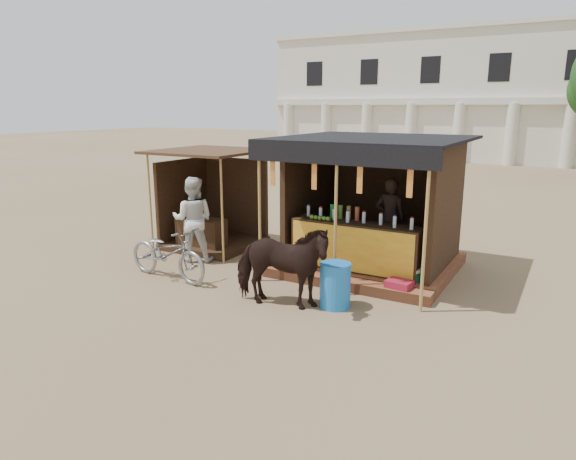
# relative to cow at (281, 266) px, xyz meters

# --- Properties ---
(ground) EXTENTS (120.00, 120.00, 0.00)m
(ground) POSITION_rel_cow_xyz_m (-0.45, -0.56, -0.74)
(ground) COLOR #846B4C
(ground) RESTS_ON ground
(main_stall) EXTENTS (3.60, 3.61, 2.78)m
(main_stall) POSITION_rel_cow_xyz_m (0.57, 2.80, 0.28)
(main_stall) COLOR brown
(main_stall) RESTS_ON ground
(secondary_stall) EXTENTS (2.40, 2.40, 2.38)m
(secondary_stall) POSITION_rel_cow_xyz_m (-3.62, 2.67, 0.11)
(secondary_stall) COLOR #352313
(secondary_stall) RESTS_ON ground
(cow) EXTENTS (1.89, 1.14, 1.49)m
(cow) POSITION_rel_cow_xyz_m (0.00, 0.00, 0.00)
(cow) COLOR black
(cow) RESTS_ON ground
(motorbike) EXTENTS (2.08, 0.88, 1.06)m
(motorbike) POSITION_rel_cow_xyz_m (-2.74, 0.20, -0.21)
(motorbike) COLOR gray
(motorbike) RESTS_ON ground
(bystander) EXTENTS (1.14, 1.06, 1.89)m
(bystander) POSITION_rel_cow_xyz_m (-3.10, 1.44, 0.20)
(bystander) COLOR silver
(bystander) RESTS_ON ground
(blue_barrel) EXTENTS (0.67, 0.67, 0.79)m
(blue_barrel) POSITION_rel_cow_xyz_m (0.80, 0.47, -0.35)
(blue_barrel) COLOR blue
(blue_barrel) RESTS_ON ground
(red_crate) EXTENTS (0.48, 0.40, 0.33)m
(red_crate) POSITION_rel_cow_xyz_m (1.63, 1.44, -0.58)
(red_crate) COLOR maroon
(red_crate) RESTS_ON ground
(cooler) EXTENTS (0.76, 0.65, 0.46)m
(cooler) POSITION_rel_cow_xyz_m (1.64, 2.04, -0.51)
(cooler) COLOR #176B3C
(cooler) RESTS_ON ground
(background_building) EXTENTS (26.00, 7.45, 8.18)m
(background_building) POSITION_rel_cow_xyz_m (-2.45, 29.38, 3.24)
(background_building) COLOR silver
(background_building) RESTS_ON ground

